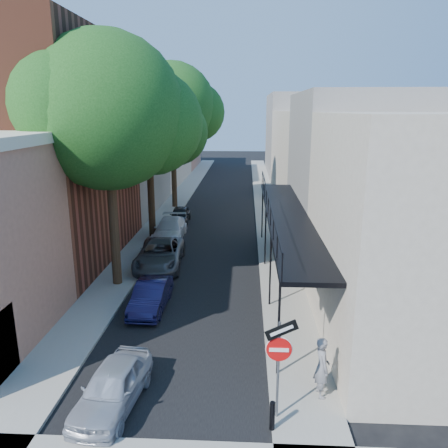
# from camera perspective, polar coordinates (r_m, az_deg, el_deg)

# --- Properties ---
(ground) EXTENTS (160.00, 160.00, 0.00)m
(ground) POSITION_cam_1_polar(r_m,az_deg,el_deg) (12.37, -9.27, -26.37)
(ground) COLOR black
(ground) RESTS_ON ground
(road_surface) EXTENTS (6.00, 64.00, 0.01)m
(road_surface) POSITION_cam_1_polar(r_m,az_deg,el_deg) (39.97, -0.34, 3.03)
(road_surface) COLOR black
(road_surface) RESTS_ON ground
(sidewalk_left) EXTENTS (2.00, 64.00, 0.12)m
(sidewalk_left) POSITION_cam_1_polar(r_m,az_deg,el_deg) (40.39, -6.03, 3.15)
(sidewalk_left) COLOR gray
(sidewalk_left) RESTS_ON ground
(sidewalk_right) EXTENTS (2.00, 64.00, 0.12)m
(sidewalk_right) POSITION_cam_1_polar(r_m,az_deg,el_deg) (39.94, 5.40, 3.03)
(sidewalk_right) COLOR gray
(sidewalk_right) RESTS_ON ground
(buildings_left) EXTENTS (10.10, 59.10, 12.00)m
(buildings_left) POSITION_cam_1_polar(r_m,az_deg,el_deg) (39.70, -14.19, 9.70)
(buildings_left) COLOR tan
(buildings_left) RESTS_ON ground
(buildings_right) EXTENTS (9.80, 55.00, 10.00)m
(buildings_right) POSITION_cam_1_polar(r_m,az_deg,el_deg) (39.32, 12.97, 8.98)
(buildings_right) COLOR beige
(buildings_right) RESTS_ON ground
(sign_post) EXTENTS (0.89, 0.17, 2.99)m
(sign_post) POSITION_cam_1_polar(r_m,az_deg,el_deg) (11.77, 7.21, -16.39)
(sign_post) COLOR #595B60
(sign_post) RESTS_ON ground
(bollard) EXTENTS (0.14, 0.14, 0.80)m
(bollard) POSITION_cam_1_polar(r_m,az_deg,el_deg) (12.24, 6.33, -23.64)
(bollard) COLOR black
(bollard) RESTS_ON sidewalk_right
(oak_near) EXTENTS (7.48, 6.80, 11.42)m
(oak_near) POSITION_cam_1_polar(r_m,az_deg,el_deg) (20.14, -13.65, 13.69)
(oak_near) COLOR black
(oak_near) RESTS_ON ground
(oak_mid) EXTENTS (6.60, 6.00, 10.20)m
(oak_mid) POSITION_cam_1_polar(r_m,az_deg,el_deg) (27.91, -8.99, 12.40)
(oak_mid) COLOR black
(oak_mid) RESTS_ON ground
(oak_far) EXTENTS (7.70, 7.00, 11.90)m
(oak_far) POSITION_cam_1_polar(r_m,az_deg,el_deg) (36.78, -6.02, 14.88)
(oak_far) COLOR black
(oak_far) RESTS_ON ground
(parked_car_a) EXTENTS (1.81, 3.68, 1.21)m
(parked_car_a) POSITION_cam_1_polar(r_m,az_deg,el_deg) (13.36, -14.35, -19.89)
(parked_car_a) COLOR #9DA2AE
(parked_car_a) RESTS_ON ground
(parked_car_b) EXTENTS (1.31, 3.59, 1.18)m
(parked_car_b) POSITION_cam_1_polar(r_m,az_deg,el_deg) (18.66, -9.52, -9.24)
(parked_car_b) COLOR #131137
(parked_car_b) RESTS_ON ground
(parked_car_c) EXTENTS (2.55, 5.11, 1.39)m
(parked_car_c) POSITION_cam_1_polar(r_m,az_deg,el_deg) (23.32, -8.37, -3.96)
(parked_car_c) COLOR #4C4E53
(parked_car_c) RESTS_ON ground
(parked_car_d) EXTENTS (1.93, 4.60, 1.33)m
(parked_car_d) POSITION_cam_1_polar(r_m,az_deg,el_deg) (28.18, -7.08, -0.70)
(parked_car_d) COLOR white
(parked_car_d) RESTS_ON ground
(parked_car_e) EXTENTS (1.47, 3.46, 1.16)m
(parked_car_e) POSITION_cam_1_polar(r_m,az_deg,el_deg) (32.30, -5.78, 1.18)
(parked_car_e) COLOR black
(parked_car_e) RESTS_ON ground
(pedestrian) EXTENTS (0.52, 0.71, 1.81)m
(pedestrian) POSITION_cam_1_polar(r_m,az_deg,el_deg) (13.32, 12.66, -17.75)
(pedestrian) COLOR slate
(pedestrian) RESTS_ON sidewalk_right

